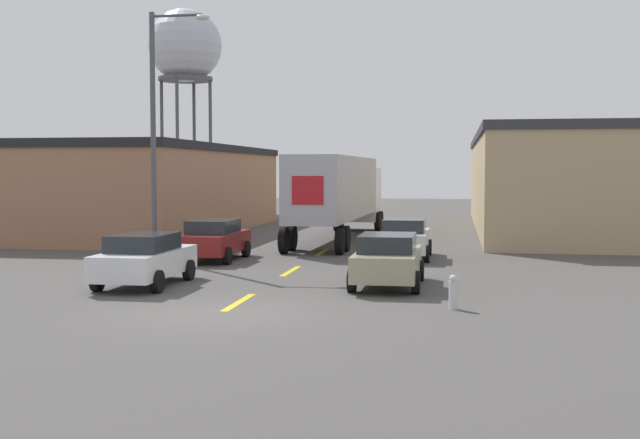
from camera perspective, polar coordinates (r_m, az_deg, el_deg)
name	(u,v)px	position (r m, az deg, el deg)	size (l,w,h in m)	color
ground_plane	(219,314)	(19.05, -7.17, -6.69)	(160.00, 160.00, 0.00)	#4C4947
road_centerline	(291,271)	(26.92, -2.10, -3.68)	(0.20, 15.70, 0.01)	gold
warehouse_left	(123,188)	(46.17, -13.86, 2.16)	(12.97, 21.53, 4.76)	#9E7051
warehouse_right	(596,182)	(48.70, 19.03, 2.53)	(13.73, 29.63, 5.44)	tan
semi_truck	(340,190)	(38.95, 1.44, 2.13)	(2.92, 15.58, 4.01)	silver
parked_car_left_far	(214,239)	(30.35, -7.54, -1.39)	(1.98, 4.24, 1.53)	maroon
parked_car_right_mid	(405,238)	(30.92, 6.03, -1.29)	(1.98, 4.24, 1.53)	silver
parked_car_left_near	(145,259)	(23.97, -12.36, -2.73)	(1.98, 4.24, 1.53)	silver
parked_car_right_near	(388,259)	(23.34, 4.84, -2.83)	(1.98, 4.24, 1.53)	tan
water_tower	(185,48)	(70.71, -9.56, 11.95)	(6.21, 6.21, 17.15)	#47474C
street_lamp	(159,119)	(31.06, -11.39, 6.99)	(2.36, 0.32, 9.30)	#4C4C51
fire_hydrant	(453,292)	(19.78, 9.46, -5.11)	(0.22, 0.22, 0.84)	silver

